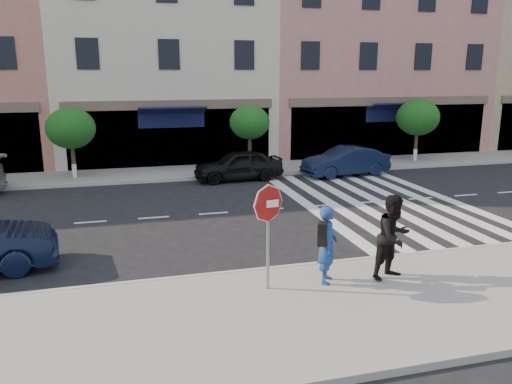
# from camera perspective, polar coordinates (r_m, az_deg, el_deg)

# --- Properties ---
(ground) EXTENTS (120.00, 120.00, 0.00)m
(ground) POSITION_cam_1_polar(r_m,az_deg,el_deg) (13.34, -1.83, -7.04)
(ground) COLOR black
(ground) RESTS_ON ground
(sidewalk_near) EXTENTS (60.00, 4.50, 0.15)m
(sidewalk_near) POSITION_cam_1_polar(r_m,az_deg,el_deg) (10.01, 3.20, -13.95)
(sidewalk_near) COLOR gray
(sidewalk_near) RESTS_ON ground
(sidewalk_far) EXTENTS (60.00, 3.00, 0.15)m
(sidewalk_far) POSITION_cam_1_polar(r_m,az_deg,el_deg) (23.79, -7.86, 2.24)
(sidewalk_far) COLOR gray
(sidewalk_far) RESTS_ON ground
(building_centre) EXTENTS (11.00, 9.00, 11.00)m
(building_centre) POSITION_cam_1_polar(r_m,az_deg,el_deg) (29.28, -10.76, 14.91)
(building_centre) COLOR beige
(building_centre) RESTS_ON ground
(building_east_mid) EXTENTS (13.00, 9.00, 13.00)m
(building_east_mid) POSITION_cam_1_polar(r_m,az_deg,el_deg) (32.54, 11.68, 16.47)
(building_east_mid) COLOR tan
(building_east_mid) RESTS_ON ground
(street_tree_wb) EXTENTS (2.10, 2.10, 3.06)m
(street_tree_wb) POSITION_cam_1_polar(r_m,az_deg,el_deg) (23.20, -20.41, 6.81)
(street_tree_wb) COLOR #473323
(street_tree_wb) RESTS_ON sidewalk_far
(street_tree_c) EXTENTS (1.90, 1.90, 3.04)m
(street_tree_c) POSITION_cam_1_polar(r_m,az_deg,el_deg) (23.81, -0.74, 7.92)
(street_tree_c) COLOR #473323
(street_tree_c) RESTS_ON sidewalk_far
(street_tree_ea) EXTENTS (2.20, 2.20, 3.19)m
(street_tree_ea) POSITION_cam_1_polar(r_m,az_deg,el_deg) (27.43, 18.01, 8.09)
(street_tree_ea) COLOR #473323
(street_tree_ea) RESTS_ON sidewalk_far
(stop_sign) EXTENTS (0.82, 0.12, 2.31)m
(stop_sign) POSITION_cam_1_polar(r_m,az_deg,el_deg) (10.36, 1.41, -2.43)
(stop_sign) COLOR gray
(stop_sign) RESTS_ON sidewalk_near
(photographer) EXTENTS (0.66, 0.75, 1.73)m
(photographer) POSITION_cam_1_polar(r_m,az_deg,el_deg) (11.08, 8.19, -5.97)
(photographer) COLOR navy
(photographer) RESTS_ON sidewalk_near
(walker) EXTENTS (1.13, 1.00, 1.93)m
(walker) POSITION_cam_1_polar(r_m,az_deg,el_deg) (11.57, 15.45, -4.97)
(walker) COLOR black
(walker) RESTS_ON sidewalk_near
(car_far_mid) EXTENTS (4.03, 1.84, 1.34)m
(car_far_mid) POSITION_cam_1_polar(r_m,az_deg,el_deg) (22.19, -2.05, 3.10)
(car_far_mid) COLOR black
(car_far_mid) RESTS_ON ground
(car_far_right) EXTENTS (4.23, 1.94, 1.34)m
(car_far_right) POSITION_cam_1_polar(r_m,az_deg,el_deg) (23.49, 10.20, 3.48)
(car_far_right) COLOR black
(car_far_right) RESTS_ON ground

